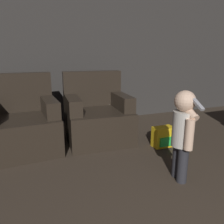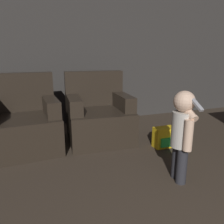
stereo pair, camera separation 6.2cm
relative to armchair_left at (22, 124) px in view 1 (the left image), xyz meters
name	(u,v)px [view 1 (the left image)]	position (x,y,z in m)	size (l,w,h in m)	color
wall_back	(80,47)	(0.99, 0.94, 0.97)	(8.40, 0.05, 2.60)	#33302D
armchair_left	(22,124)	(0.00, 0.00, 0.00)	(0.89, 0.86, 0.94)	black
armchair_right	(97,117)	(0.98, 0.00, 0.00)	(0.89, 0.87, 0.94)	black
person_toddler	(183,129)	(1.40, -1.30, 0.18)	(0.19, 0.34, 0.86)	#28282D
toy_backpack	(163,137)	(1.70, -0.57, -0.20)	(0.27, 0.17, 0.26)	yellow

